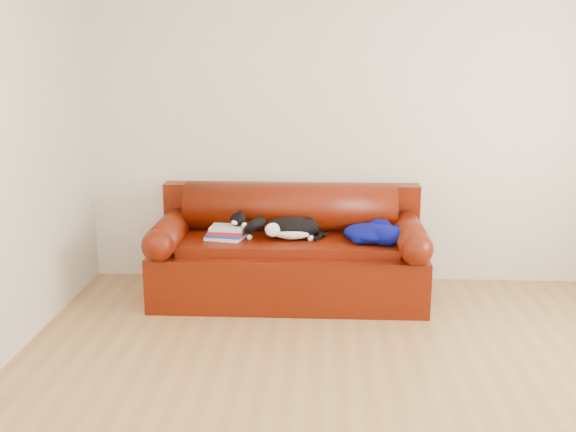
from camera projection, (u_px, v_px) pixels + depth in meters
name	position (u px, v px, depth m)	size (l,w,h in m)	color
ground	(369.00, 389.00, 3.90)	(4.50, 4.50, 0.00)	olive
room_shell	(402.00, 98.00, 3.51)	(4.52, 4.02, 2.61)	beige
sofa_base	(289.00, 269.00, 5.32)	(2.10, 0.90, 0.50)	#3E0902
sofa_back	(290.00, 224.00, 5.48)	(2.10, 1.01, 0.88)	#3E0902
book_stack	(226.00, 233.00, 5.19)	(0.32, 0.27, 0.10)	beige
cat	(291.00, 229.00, 5.17)	(0.60, 0.36, 0.22)	black
blanket	(373.00, 232.00, 5.13)	(0.53, 0.53, 0.15)	#020B4D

